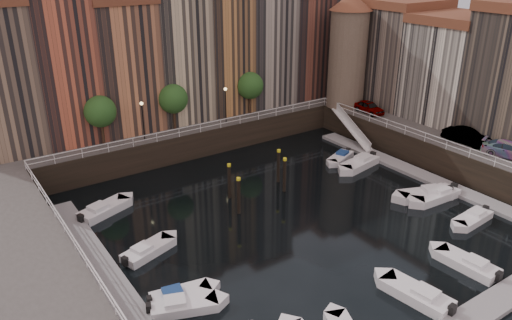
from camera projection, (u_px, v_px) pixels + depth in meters
ground at (289, 216)px, 43.71m from camera, size 200.00×200.00×0.00m
quay_far at (163, 121)px, 62.88m from camera, size 80.00×20.00×3.00m
quay_right at (497, 142)px, 56.10m from camera, size 20.00×36.00×3.00m
dock_left at (113, 285)px, 34.50m from camera, size 2.00×28.00×0.35m
dock_right at (420, 174)px, 51.27m from camera, size 2.00×28.00×0.35m
mountains at (27, 7)px, 125.10m from camera, size 145.00×100.00×18.00m
far_terrace at (192, 46)px, 58.98m from camera, size 48.70×10.30×17.50m
right_terrace at (456, 63)px, 56.56m from camera, size 9.30×24.30×14.00m
corner_tower at (348, 49)px, 61.08m from camera, size 5.20×5.20×13.80m
promenade_trees at (179, 98)px, 54.27m from camera, size 21.20×3.20×5.20m
street_lamps at (186, 106)px, 53.95m from camera, size 10.36×0.36×4.18m
railings at (258, 158)px, 45.94m from camera, size 36.08×34.04×0.52m
gangway at (352, 127)px, 59.41m from camera, size 2.78×8.32×3.73m
mooring_pilings at (259, 180)px, 46.69m from camera, size 7.08×3.58×3.78m
boat_left_1 at (182, 306)px, 32.24m from camera, size 4.64×3.06×1.05m
boat_left_2 at (179, 295)px, 33.24m from camera, size 4.39×2.25×0.98m
boat_left_3 at (147, 250)px, 38.12m from camera, size 4.69×2.95×1.05m
boat_left_4 at (104, 210)px, 43.95m from camera, size 5.16×3.40×1.16m
boat_right_0 at (473, 218)px, 42.69m from camera, size 4.43×1.90×1.00m
boat_right_1 at (436, 195)px, 46.47m from camera, size 5.30×2.17×1.21m
boat_right_2 at (426, 194)px, 46.61m from camera, size 5.32×3.56×1.20m
boat_right_3 at (360, 163)px, 53.36m from camera, size 5.39×2.77×1.21m
boat_right_4 at (341, 157)px, 55.10m from camera, size 4.21×2.82×0.95m
boat_near_2 at (418, 295)px, 33.17m from camera, size 2.50×5.27×1.18m
boat_near_3 at (468, 264)px, 36.44m from camera, size 2.06×4.91×1.11m
car_a at (369, 108)px, 60.57m from camera, size 2.00×4.35×1.45m
car_b at (467, 138)px, 50.91m from camera, size 2.22×5.02×1.60m
car_c at (510, 151)px, 47.68m from camera, size 3.69×5.63×1.52m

